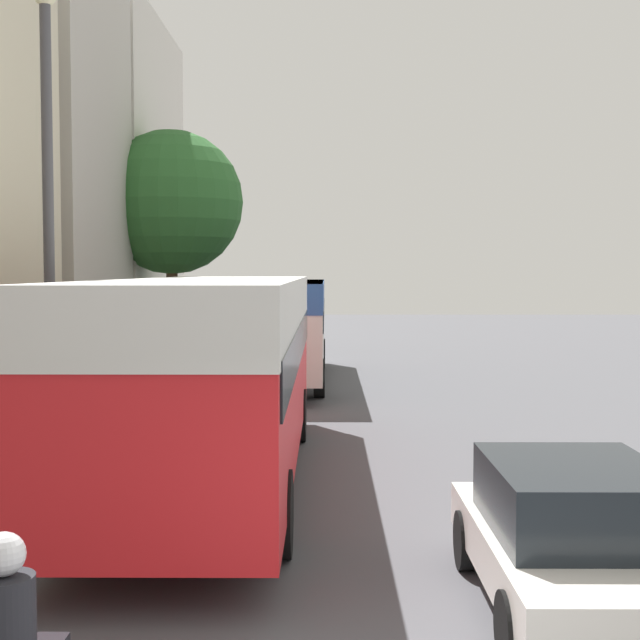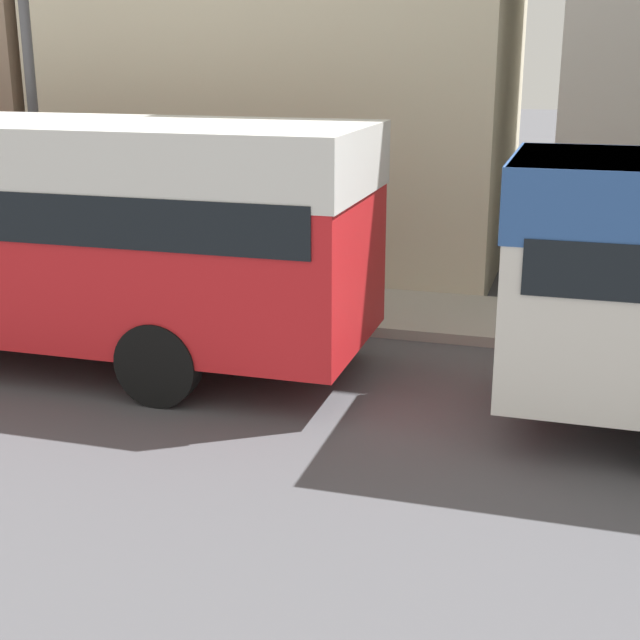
{
  "view_description": "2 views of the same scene",
  "coord_description": "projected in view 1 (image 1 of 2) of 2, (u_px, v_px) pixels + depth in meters",
  "views": [
    {
      "loc": [
        -0.29,
        -5.07,
        3.25
      ],
      "look_at": [
        -0.45,
        17.66,
        1.98
      ],
      "focal_mm": 50.0,
      "sensor_mm": 36.0,
      "label": 1
    },
    {
      "loc": [
        7.89,
        16.2,
        3.92
      ],
      "look_at": [
        -0.53,
        13.7,
        1.28
      ],
      "focal_mm": 50.0,
      "sensor_mm": 36.0,
      "label": 2
    }
  ],
  "objects": [
    {
      "name": "building_far_terrace",
      "position": [
        6.0,
        164.0,
        23.86
      ],
      "size": [
        5.4,
        6.42,
        12.21
      ],
      "color": "beige",
      "rests_on": "ground_plane"
    },
    {
      "name": "building_end_row",
      "position": [
        91.0,
        192.0,
        32.15
      ],
      "size": [
        5.2,
        9.46,
        12.17
      ],
      "color": "silver",
      "rests_on": "ground_plane"
    },
    {
      "name": "bus_lead",
      "position": [
        212.0,
        352.0,
        13.39
      ],
      "size": [
        2.66,
        11.09,
        3.12
      ],
      "color": "red",
      "rests_on": "ground_plane"
    },
    {
      "name": "bus_following",
      "position": [
        282.0,
        316.0,
        25.88
      ],
      "size": [
        2.5,
        10.59,
        2.93
      ],
      "color": "silver",
      "rests_on": "ground_plane"
    },
    {
      "name": "car_crossing",
      "position": [
        575.0,
        535.0,
        8.43
      ],
      "size": [
        1.86,
        3.89,
        1.42
      ],
      "rotation": [
        0.0,
        0.0,
        3.14
      ],
      "color": "silver",
      "rests_on": "ground_plane"
    },
    {
      "name": "pedestrian_near_curb",
      "position": [
        87.0,
        382.0,
        17.13
      ],
      "size": [
        0.35,
        0.35,
        1.84
      ],
      "color": "#232838",
      "rests_on": "sidewalk"
    },
    {
      "name": "street_tree",
      "position": [
        171.0,
        203.0,
        28.19
      ],
      "size": [
        4.56,
        4.56,
        7.53
      ],
      "color": "brown",
      "rests_on": "sidewalk"
    },
    {
      "name": "lamp_post",
      "position": [
        48.0,
        193.0,
        12.96
      ],
      "size": [
        0.36,
        0.36,
        7.26
      ],
      "color": "#47474C",
      "rests_on": "sidewalk"
    }
  ]
}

